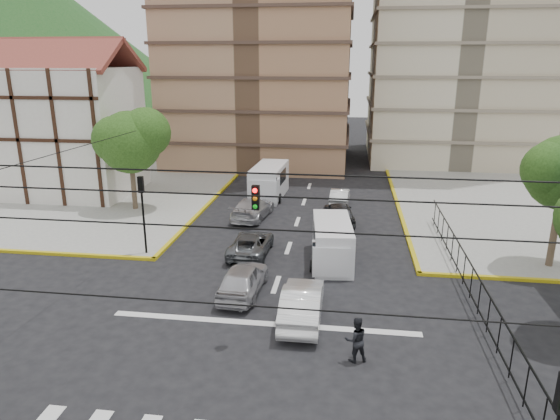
% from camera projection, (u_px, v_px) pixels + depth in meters
% --- Properties ---
extents(ground, '(160.00, 160.00, 0.00)m').
position_uv_depth(ground, '(258.00, 339.00, 19.71)').
color(ground, black).
rests_on(ground, ground).
extents(sidewalk_nw, '(26.00, 26.00, 0.15)m').
position_uv_depth(sidewalk_nw, '(64.00, 192.00, 41.28)').
color(sidewalk_nw, gray).
rests_on(sidewalk_nw, ground).
extents(stop_line, '(13.00, 0.40, 0.01)m').
position_uv_depth(stop_line, '(263.00, 323.00, 20.85)').
color(stop_line, silver).
rests_on(stop_line, ground).
extents(tudor_building, '(10.80, 8.05, 12.23)m').
position_uv_depth(tudor_building, '(67.00, 129.00, 39.64)').
color(tudor_building, silver).
rests_on(tudor_building, ground).
extents(distant_hill, '(70.00, 70.00, 28.00)m').
position_uv_depth(distant_hill, '(25.00, 39.00, 89.23)').
color(distant_hill, '#1A4E1D').
rests_on(distant_hill, ground).
extents(park_fence, '(0.10, 22.50, 1.66)m').
position_uv_depth(park_fence, '(469.00, 301.00, 22.79)').
color(park_fence, black).
rests_on(park_fence, ground).
extents(tree_tudor, '(5.39, 4.40, 7.43)m').
position_uv_depth(tree_tudor, '(131.00, 139.00, 34.94)').
color(tree_tudor, '#473828').
rests_on(tree_tudor, ground).
extents(traffic_light_nw, '(0.28, 0.22, 4.40)m').
position_uv_depth(traffic_light_nw, '(142.00, 202.00, 27.23)').
color(traffic_light_nw, black).
rests_on(traffic_light_nw, ground).
extents(traffic_light_hanging, '(18.00, 9.12, 0.92)m').
position_uv_depth(traffic_light_hanging, '(244.00, 211.00, 16.07)').
color(traffic_light_hanging, black).
rests_on(traffic_light_hanging, ground).
extents(van_right_lane, '(2.42, 5.15, 2.24)m').
position_uv_depth(van_right_lane, '(332.00, 245.00, 26.66)').
color(van_right_lane, silver).
rests_on(van_right_lane, ground).
extents(van_left_lane, '(2.49, 5.75, 2.55)m').
position_uv_depth(van_left_lane, '(269.00, 183.00, 39.44)').
color(van_left_lane, silver).
rests_on(van_left_lane, ground).
extents(car_silver_front_left, '(1.96, 4.44, 1.49)m').
position_uv_depth(car_silver_front_left, '(243.00, 279.00, 23.31)').
color(car_silver_front_left, '#ACABB0').
rests_on(car_silver_front_left, ground).
extents(car_white_front_right, '(1.67, 4.70, 1.54)m').
position_uv_depth(car_white_front_right, '(302.00, 303.00, 20.97)').
color(car_white_front_right, white).
rests_on(car_white_front_right, ground).
extents(car_grey_mid_left, '(2.15, 4.53, 1.25)m').
position_uv_depth(car_grey_mid_left, '(251.00, 244.00, 28.09)').
color(car_grey_mid_left, '#575A5E').
rests_on(car_grey_mid_left, ground).
extents(car_silver_rear_left, '(2.62, 5.20, 1.45)m').
position_uv_depth(car_silver_rear_left, '(252.00, 208.00, 34.46)').
color(car_silver_rear_left, '#B8B7BC').
rests_on(car_silver_rear_left, ground).
extents(car_darkgrey_mid_right, '(2.48, 4.68, 1.52)m').
position_uv_depth(car_darkgrey_mid_right, '(339.00, 213.00, 33.25)').
color(car_darkgrey_mid_right, '#2A2B2D').
rests_on(car_darkgrey_mid_right, ground).
extents(car_white_rear_right, '(1.53, 3.90, 1.26)m').
position_uv_depth(car_white_rear_right, '(340.00, 197.00, 37.69)').
color(car_white_rear_right, silver).
rests_on(car_white_rear_right, ground).
extents(pedestrian_crosswalk, '(1.01, 0.89, 1.74)m').
position_uv_depth(pedestrian_crosswalk, '(356.00, 340.00, 18.04)').
color(pedestrian_crosswalk, black).
rests_on(pedestrian_crosswalk, ground).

